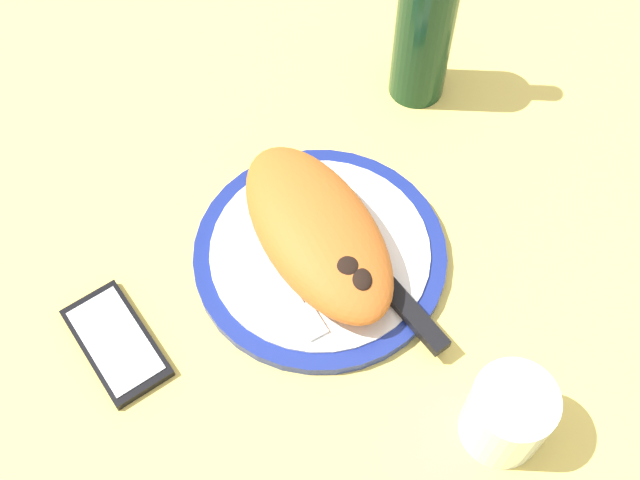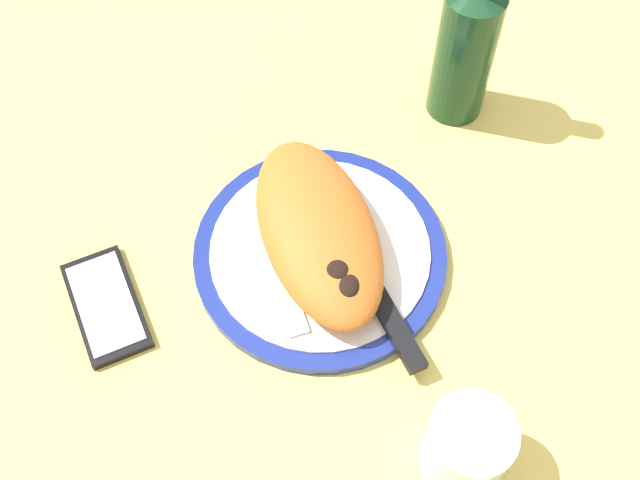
% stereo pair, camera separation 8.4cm
% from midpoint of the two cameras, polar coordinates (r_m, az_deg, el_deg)
% --- Properties ---
extents(ground_plane, '(1.50, 1.50, 0.03)m').
position_cam_midpoint_polar(ground_plane, '(0.89, -2.71, -1.96)').
color(ground_plane, '#EACC60').
extents(plate, '(0.28, 0.28, 0.02)m').
position_cam_midpoint_polar(plate, '(0.87, -2.77, -1.21)').
color(plate, navy).
rests_on(plate, ground_plane).
extents(calzone, '(0.24, 0.12, 0.06)m').
position_cam_midpoint_polar(calzone, '(0.84, -2.84, 0.50)').
color(calzone, '#C16023').
rests_on(calzone, plate).
extents(fork, '(0.17, 0.02, 0.00)m').
position_cam_midpoint_polar(fork, '(0.84, -5.24, -3.45)').
color(fork, silver).
rests_on(fork, plate).
extents(knife, '(0.24, 0.05, 0.01)m').
position_cam_midpoint_polar(knife, '(0.83, 2.32, -3.96)').
color(knife, silver).
rests_on(knife, plate).
extents(smartphone, '(0.14, 0.08, 0.01)m').
position_cam_midpoint_polar(smartphone, '(0.86, -17.27, -7.32)').
color(smartphone, black).
rests_on(smartphone, ground_plane).
extents(water_glass, '(0.08, 0.08, 0.09)m').
position_cam_midpoint_polar(water_glass, '(0.77, 10.22, -12.73)').
color(water_glass, silver).
rests_on(water_glass, ground_plane).
extents(wine_bottle, '(0.07, 0.07, 0.27)m').
position_cam_midpoint_polar(wine_bottle, '(0.94, 4.98, 14.88)').
color(wine_bottle, '#14381E').
rests_on(wine_bottle, ground_plane).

